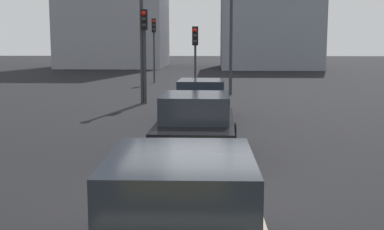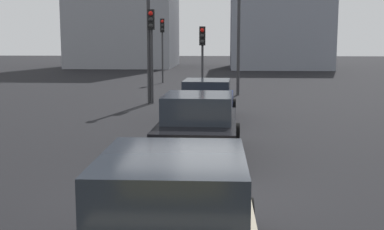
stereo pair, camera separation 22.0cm
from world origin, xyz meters
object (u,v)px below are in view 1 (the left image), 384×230
at_px(street_lamp_kerbside, 231,14).
at_px(traffic_light_near_right, 144,36).
at_px(car_navy_lead, 202,100).
at_px(traffic_light_near_left, 195,47).
at_px(street_lamp_far, 141,19).
at_px(traffic_light_far_left, 154,37).
at_px(car_beige_third, 182,224).
at_px(car_black_second, 196,127).

bearing_deg(street_lamp_kerbside, traffic_light_near_right, 134.37).
height_order(traffic_light_near_right, street_lamp_kerbside, street_lamp_kerbside).
relative_size(car_navy_lead, traffic_light_near_left, 1.23).
bearing_deg(street_lamp_kerbside, street_lamp_far, 132.10).
relative_size(car_navy_lead, street_lamp_kerbside, 0.61).
distance_m(traffic_light_near_right, street_lamp_far, 0.79).
bearing_deg(traffic_light_near_right, traffic_light_far_left, -172.38).
distance_m(car_beige_third, street_lamp_kerbside, 21.60).
bearing_deg(street_lamp_kerbside, car_beige_third, 176.49).
relative_size(car_navy_lead, traffic_light_near_right, 1.02).
bearing_deg(car_black_second, car_beige_third, -178.31).
bearing_deg(traffic_light_far_left, traffic_light_near_right, -3.53).
xyz_separation_m(traffic_light_near_right, traffic_light_far_left, (11.03, 0.83, 0.02)).
xyz_separation_m(street_lamp_kerbside, street_lamp_far, (-3.75, 4.15, -0.40)).
bearing_deg(car_navy_lead, traffic_light_near_left, 5.84).
relative_size(traffic_light_near_right, street_lamp_far, 0.67).
distance_m(car_navy_lead, street_lamp_kerbside, 9.35).
bearing_deg(traffic_light_near_left, street_lamp_kerbside, 144.17).
bearing_deg(car_black_second, traffic_light_far_left, 10.42).
bearing_deg(traffic_light_near_right, street_lamp_far, -134.91).
height_order(car_black_second, traffic_light_near_right, traffic_light_near_right).
height_order(car_navy_lead, street_lamp_far, street_lamp_far).
distance_m(car_navy_lead, car_beige_third, 12.71).
relative_size(street_lamp_kerbside, street_lamp_far, 1.12).
bearing_deg(car_navy_lead, car_black_second, -178.41).
height_order(car_navy_lead, car_beige_third, car_beige_third).
height_order(traffic_light_near_left, traffic_light_far_left, traffic_light_far_left).
xyz_separation_m(traffic_light_near_left, traffic_light_near_right, (-1.70, 2.22, 0.49)).
height_order(car_black_second, street_lamp_far, street_lamp_far).
distance_m(car_black_second, traffic_light_near_left, 12.36).
bearing_deg(traffic_light_near_left, car_navy_lead, 7.13).
xyz_separation_m(traffic_light_near_right, street_lamp_kerbside, (3.92, -4.01, 1.16)).
xyz_separation_m(car_beige_third, street_lamp_far, (17.53, 2.85, 3.01)).
distance_m(car_black_second, traffic_light_near_right, 11.08).
height_order(car_beige_third, street_lamp_far, street_lamp_far).
relative_size(car_beige_third, traffic_light_near_right, 1.09).
height_order(traffic_light_near_right, traffic_light_far_left, traffic_light_far_left).
distance_m(car_black_second, traffic_light_far_left, 21.94).
distance_m(car_black_second, street_lamp_kerbside, 14.90).
distance_m(traffic_light_near_left, traffic_light_near_right, 2.84).
relative_size(traffic_light_near_right, traffic_light_far_left, 0.99).
bearing_deg(traffic_light_far_left, street_lamp_far, -4.24).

